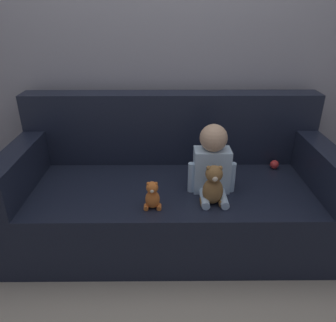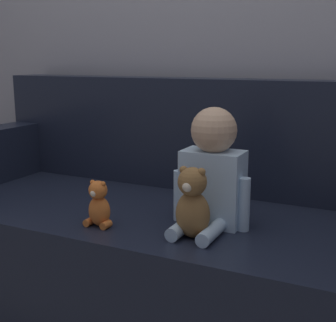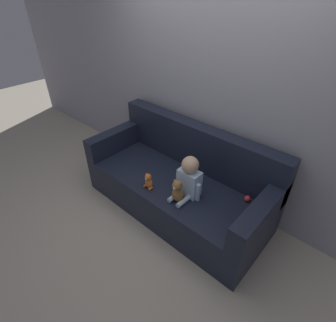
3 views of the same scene
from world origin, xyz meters
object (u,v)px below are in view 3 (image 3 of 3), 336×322
(toy_ball, at_px, (247,199))
(teddy_bear_brown, at_px, (178,192))
(couch, at_px, (179,183))
(plush_toy_side, at_px, (149,181))
(person_baby, at_px, (189,178))

(toy_ball, bearing_deg, teddy_bear_brown, -137.95)
(couch, bearing_deg, plush_toy_side, -107.73)
(couch, distance_m, teddy_bear_brown, 0.47)
(plush_toy_side, bearing_deg, couch, 72.27)
(teddy_bear_brown, height_order, plush_toy_side, teddy_bear_brown)
(couch, distance_m, toy_ball, 0.79)
(teddy_bear_brown, bearing_deg, person_baby, 86.14)
(couch, height_order, teddy_bear_brown, couch)
(plush_toy_side, xyz_separation_m, toy_ball, (0.89, 0.52, -0.05))
(person_baby, bearing_deg, toy_ball, 31.33)
(teddy_bear_brown, distance_m, plush_toy_side, 0.37)
(couch, height_order, plush_toy_side, couch)
(couch, relative_size, toy_ball, 33.65)
(plush_toy_side, distance_m, toy_ball, 1.03)
(person_baby, xyz_separation_m, plush_toy_side, (-0.37, -0.21, -0.12))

